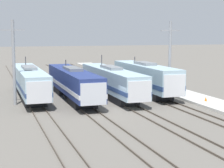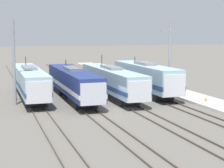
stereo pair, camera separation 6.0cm
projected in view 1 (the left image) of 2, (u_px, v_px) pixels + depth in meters
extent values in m
plane|color=#666059|center=(113.00, 111.00, 39.32)|extent=(400.00, 400.00, 0.00)
cube|color=#4C4238|center=(34.00, 115.00, 36.76)|extent=(0.07, 120.00, 0.15)
cube|color=#4C4238|center=(49.00, 114.00, 37.21)|extent=(0.07, 120.00, 0.15)
cube|color=#4C4238|center=(84.00, 112.00, 38.31)|extent=(0.07, 120.00, 0.15)
cube|color=#4C4238|center=(97.00, 111.00, 38.76)|extent=(0.07, 120.00, 0.15)
cube|color=#4C4238|center=(129.00, 109.00, 39.86)|extent=(0.07, 120.00, 0.15)
cube|color=#4C4238|center=(141.00, 108.00, 40.31)|extent=(0.07, 120.00, 0.15)
cube|color=#4C4238|center=(171.00, 106.00, 41.41)|extent=(0.07, 120.00, 0.15)
cube|color=#4C4238|center=(182.00, 105.00, 41.86)|extent=(0.07, 120.00, 0.15)
cube|color=#232326|center=(34.00, 100.00, 42.74)|extent=(2.39, 4.21, 0.95)
cube|color=#232326|center=(26.00, 89.00, 51.73)|extent=(2.39, 4.21, 0.95)
cube|color=#9EBCCC|center=(29.00, 80.00, 46.99)|extent=(2.81, 19.12, 2.69)
cube|color=navy|center=(29.00, 84.00, 47.06)|extent=(2.85, 19.16, 0.48)
cube|color=silver|center=(38.00, 91.00, 38.81)|extent=(2.58, 1.87, 2.28)
cube|color=black|center=(39.00, 88.00, 37.94)|extent=(2.19, 0.08, 0.64)
cube|color=gray|center=(29.00, 68.00, 46.79)|extent=(1.54, 4.78, 0.35)
cylinder|color=#38383D|center=(26.00, 61.00, 50.68)|extent=(0.12, 0.12, 1.30)
cube|color=black|center=(82.00, 102.00, 41.78)|extent=(2.47, 4.19, 0.95)
cube|color=black|center=(65.00, 90.00, 50.74)|extent=(2.47, 4.19, 0.95)
cube|color=navy|center=(73.00, 81.00, 46.02)|extent=(2.90, 19.06, 2.65)
cube|color=silver|center=(73.00, 85.00, 46.09)|extent=(2.94, 19.10, 0.48)
cube|color=silver|center=(91.00, 93.00, 37.95)|extent=(2.67, 2.04, 2.25)
cube|color=black|center=(93.00, 89.00, 36.99)|extent=(2.27, 0.08, 0.63)
cube|color=slate|center=(73.00, 69.00, 45.81)|extent=(1.60, 4.76, 0.35)
cylinder|color=#38383D|center=(66.00, 63.00, 49.72)|extent=(0.12, 0.12, 0.99)
cube|color=#232326|center=(124.00, 99.00, 43.35)|extent=(2.40, 4.16, 0.95)
cube|color=#232326|center=(101.00, 88.00, 52.24)|extent=(2.40, 4.16, 0.95)
cube|color=#9EBCCC|center=(111.00, 79.00, 47.55)|extent=(2.82, 18.90, 2.64)
cube|color=navy|center=(111.00, 83.00, 47.62)|extent=(2.86, 18.94, 0.47)
cube|color=silver|center=(136.00, 90.00, 39.54)|extent=(2.60, 2.01, 2.24)
cube|color=black|center=(140.00, 87.00, 38.61)|extent=(2.21, 0.08, 0.63)
cube|color=gray|center=(111.00, 68.00, 47.35)|extent=(1.55, 4.72, 0.35)
cylinder|color=#38383D|center=(102.00, 61.00, 51.18)|extent=(0.12, 0.12, 1.56)
cube|color=#232326|center=(158.00, 95.00, 46.13)|extent=(2.49, 3.68, 0.95)
cube|color=#232326|center=(133.00, 86.00, 53.99)|extent=(2.49, 3.68, 0.95)
cube|color=#9EBCCC|center=(145.00, 76.00, 49.79)|extent=(2.92, 16.71, 2.98)
cube|color=navy|center=(145.00, 80.00, 49.87)|extent=(2.96, 16.75, 0.54)
cube|color=silver|center=(170.00, 84.00, 43.03)|extent=(2.69, 2.48, 2.53)
cube|color=black|center=(175.00, 81.00, 41.87)|extent=(2.29, 0.08, 0.71)
cube|color=gray|center=(145.00, 63.00, 49.57)|extent=(1.61, 4.18, 0.35)
cylinder|color=#38383D|center=(135.00, 60.00, 52.99)|extent=(0.12, 0.12, 0.87)
cylinder|color=gray|center=(14.00, 63.00, 41.85)|extent=(0.36, 0.36, 9.57)
cube|color=gray|center=(13.00, 30.00, 41.36)|extent=(2.63, 0.16, 0.16)
cylinder|color=gray|center=(170.00, 59.00, 47.89)|extent=(0.36, 0.36, 9.57)
cube|color=gray|center=(170.00, 30.00, 47.40)|extent=(2.63, 0.16, 0.16)
cube|color=beige|center=(210.00, 103.00, 42.95)|extent=(4.00, 120.00, 0.31)
cone|color=orange|center=(206.00, 99.00, 43.02)|extent=(0.30, 0.30, 0.54)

